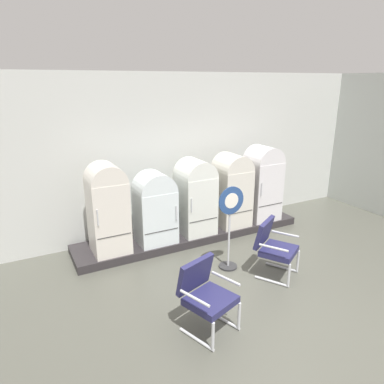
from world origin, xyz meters
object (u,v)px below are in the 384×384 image
Objects in this scene: refrigerator_3 at (232,188)px; armchair_left at (205,292)px; refrigerator_0 at (108,206)px; refrigerator_2 at (195,195)px; sign_stand at (230,228)px; refrigerator_1 at (155,206)px; armchair_right at (274,245)px; refrigerator_4 at (263,181)px.

armchair_left is at bearing -129.72° from refrigerator_3.
refrigerator_3 is at bearing 0.16° from refrigerator_0.
refrigerator_2 is 0.98× the size of refrigerator_3.
refrigerator_3 is (0.86, -0.01, 0.01)m from refrigerator_2.
refrigerator_1 is at bearing 123.42° from sign_stand.
refrigerator_2 is (0.88, 0.05, 0.08)m from refrigerator_1.
refrigerator_3 reaches higher than refrigerator_1.
armchair_right is (1.66, 0.64, 0.00)m from armchair_left.
refrigerator_1 is 0.90× the size of refrigerator_3.
armchair_right is (2.23, -1.81, -0.48)m from refrigerator_0.
refrigerator_3 reaches higher than sign_stand.
armchair_right is (-1.17, -1.80, -0.49)m from refrigerator_4.
refrigerator_4 reaches higher than refrigerator_2.
sign_stand is at bearing 45.55° from armchair_left.
refrigerator_0 is at bearing 103.14° from armchair_left.
refrigerator_4 is (2.53, 0.02, 0.15)m from refrigerator_1.
armchair_left is at bearing -134.45° from sign_stand.
refrigerator_0 reaches higher than armchair_right.
refrigerator_4 is at bearing 0.41° from refrigerator_1.
sign_stand is (1.14, 1.16, 0.21)m from armchair_left.
refrigerator_4 reaches higher than refrigerator_3.
refrigerator_1 reaches higher than armchair_left.
refrigerator_2 is 0.92× the size of refrigerator_4.
refrigerator_1 is 1.45× the size of armchair_left.
armchair_left is at bearing -76.86° from refrigerator_0.
refrigerator_0 is 2.62m from refrigerator_3.
armchair_left is at bearing -158.89° from armchair_right.
refrigerator_1 is 0.89m from refrigerator_2.
refrigerator_1 is at bearing -2.05° from refrigerator_0.
refrigerator_0 reaches higher than sign_stand.
refrigerator_4 is at bearing -1.06° from refrigerator_2.
refrigerator_0 is 2.57m from armchair_left.
armchair_left is 0.64× the size of sign_stand.
sign_stand reaches higher than armchair_right.
refrigerator_1 reaches higher than sign_stand.
refrigerator_3 is at bearing 1.27° from refrigerator_1.
refrigerator_0 is 1.06× the size of refrigerator_3.
refrigerator_4 is 1.11× the size of sign_stand.
armchair_left is (-2.04, -2.46, -0.43)m from refrigerator_3.
refrigerator_3 is 1.62× the size of armchair_right.
refrigerator_1 is at bearing 127.40° from armchair_right.
refrigerator_0 is at bearing -179.84° from refrigerator_3.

